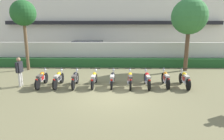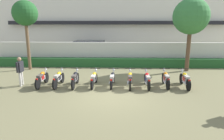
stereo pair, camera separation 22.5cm
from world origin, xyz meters
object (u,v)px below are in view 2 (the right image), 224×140
(motorcycle_in_row_4, at_px, (112,79))
(motorcycle_in_row_8, at_px, (185,79))
(motorcycle_in_row_2, at_px, (75,79))
(motorcycle_in_row_7, at_px, (166,79))
(motorcycle_in_row_0, at_px, (42,78))
(tree_near_inspector, at_px, (25,14))
(motorcycle_in_row_1, at_px, (58,78))
(motorcycle_in_row_6, at_px, (147,79))
(inspector_person, at_px, (20,69))
(parked_car, at_px, (91,51))
(motorcycle_in_row_3, at_px, (94,79))
(motorcycle_in_row_5, at_px, (130,79))
(tree_far_side, at_px, (191,17))

(motorcycle_in_row_4, bearing_deg, motorcycle_in_row_8, -87.16)
(motorcycle_in_row_2, relative_size, motorcycle_in_row_7, 1.01)
(motorcycle_in_row_7, bearing_deg, motorcycle_in_row_0, 91.98)
(motorcycle_in_row_0, relative_size, motorcycle_in_row_8, 0.99)
(tree_near_inspector, distance_m, motorcycle_in_row_1, 6.54)
(motorcycle_in_row_1, distance_m, motorcycle_in_row_2, 0.96)
(motorcycle_in_row_6, height_order, inspector_person, inspector_person)
(parked_car, relative_size, inspector_person, 2.76)
(parked_car, distance_m, motorcycle_in_row_8, 10.31)
(motorcycle_in_row_2, bearing_deg, inspector_person, 90.00)
(motorcycle_in_row_1, bearing_deg, motorcycle_in_row_7, -86.77)
(tree_near_inspector, xyz_separation_m, motorcycle_in_row_4, (6.53, -4.05, -3.71))
(motorcycle_in_row_2, bearing_deg, motorcycle_in_row_0, 89.49)
(motorcycle_in_row_1, relative_size, motorcycle_in_row_8, 0.98)
(motorcycle_in_row_3, bearing_deg, inspector_person, 94.60)
(parked_car, bearing_deg, motorcycle_in_row_2, -85.35)
(motorcycle_in_row_6, distance_m, motorcycle_in_row_8, 2.11)
(motorcycle_in_row_1, height_order, motorcycle_in_row_5, motorcycle_in_row_5)
(motorcycle_in_row_4, bearing_deg, motorcycle_in_row_3, 95.81)
(motorcycle_in_row_4, height_order, motorcycle_in_row_8, motorcycle_in_row_8)
(parked_car, xyz_separation_m, tree_far_side, (7.76, -4.03, 3.01))
(parked_car, distance_m, motorcycle_in_row_3, 8.17)
(tree_near_inspector, distance_m, motorcycle_in_row_2, 7.11)
(tree_near_inspector, xyz_separation_m, motorcycle_in_row_0, (2.52, -4.17, -3.70))
(tree_far_side, xyz_separation_m, motorcycle_in_row_3, (-6.51, -4.03, -3.51))
(parked_car, relative_size, motorcycle_in_row_7, 2.50)
(parked_car, xyz_separation_m, motorcycle_in_row_2, (0.18, -8.15, -0.48))
(motorcycle_in_row_8, height_order, inspector_person, inspector_person)
(motorcycle_in_row_3, height_order, motorcycle_in_row_7, motorcycle_in_row_7)
(motorcycle_in_row_0, bearing_deg, inspector_person, 92.06)
(motorcycle_in_row_2, xyz_separation_m, motorcycle_in_row_3, (1.07, 0.09, -0.02))
(motorcycle_in_row_6, bearing_deg, tree_near_inspector, 63.30)
(motorcycle_in_row_3, xyz_separation_m, motorcycle_in_row_8, (5.10, -0.04, 0.02))
(motorcycle_in_row_0, distance_m, motorcycle_in_row_6, 5.96)
(motorcycle_in_row_1, bearing_deg, motorcycle_in_row_2, -89.55)
(motorcycle_in_row_0, height_order, inspector_person, inspector_person)
(tree_far_side, bearing_deg, tree_near_inspector, 179.78)
(motorcycle_in_row_3, relative_size, motorcycle_in_row_7, 1.02)
(motorcycle_in_row_5, relative_size, inspector_person, 1.13)
(motorcycle_in_row_0, height_order, motorcycle_in_row_5, motorcycle_in_row_0)
(motorcycle_in_row_3, bearing_deg, motorcycle_in_row_4, -85.17)
(inspector_person, bearing_deg, tree_near_inspector, 107.55)
(motorcycle_in_row_3, height_order, motorcycle_in_row_4, same)
(motorcycle_in_row_6, distance_m, inspector_person, 7.17)
(motorcycle_in_row_6, distance_m, motorcycle_in_row_7, 1.07)
(parked_car, height_order, tree_far_side, tree_far_side)
(parked_car, bearing_deg, motorcycle_in_row_1, -92.10)
(motorcycle_in_row_2, xyz_separation_m, motorcycle_in_row_5, (3.10, -0.01, -0.00))
(parked_car, xyz_separation_m, tree_near_inspector, (-4.24, -3.98, 3.22))
(motorcycle_in_row_1, distance_m, motorcycle_in_row_4, 3.08)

